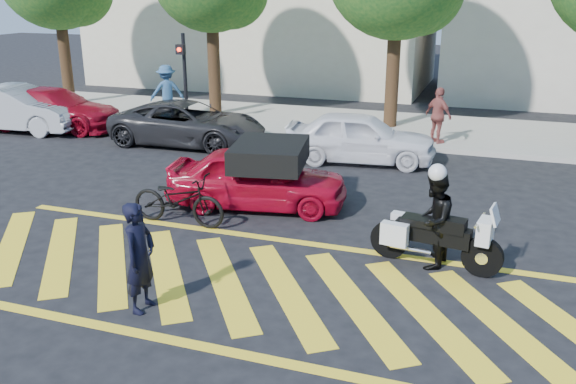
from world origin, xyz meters
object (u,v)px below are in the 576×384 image
(bicycle, at_px, (178,199))
(parked_far_left, at_px, (17,109))
(police_motorcycle, at_px, (433,236))
(parked_mid_left, at_px, (188,123))
(officer_bike, at_px, (140,257))
(officer_moto, at_px, (434,220))
(red_convertible, at_px, (258,178))
(parked_left, at_px, (54,109))
(parked_mid_right, at_px, (360,137))

(bicycle, height_order, parked_far_left, parked_far_left)
(police_motorcycle, relative_size, parked_mid_left, 0.48)
(officer_bike, bearing_deg, officer_moto, -53.44)
(parked_far_left, xyz_separation_m, parked_mid_left, (6.29, 0.21, -0.09))
(bicycle, bearing_deg, red_convertible, -36.63)
(parked_left, height_order, parked_mid_right, parked_mid_right)
(parked_far_left, relative_size, parked_left, 0.96)
(officer_bike, xyz_separation_m, parked_left, (-9.44, 9.67, -0.16))
(officer_bike, height_order, parked_mid_right, officer_bike)
(officer_moto, height_order, parked_mid_left, officer_moto)
(bicycle, relative_size, parked_mid_left, 0.43)
(bicycle, relative_size, parked_left, 0.43)
(bicycle, height_order, parked_left, parked_left)
(police_motorcycle, bearing_deg, red_convertible, 164.72)
(red_convertible, height_order, parked_mid_right, parked_mid_right)
(red_convertible, xyz_separation_m, parked_left, (-9.40, 4.91, 0.03))
(officer_bike, relative_size, parked_left, 0.36)
(red_convertible, height_order, parked_mid_left, red_convertible)
(parked_far_left, xyz_separation_m, parked_left, (0.99, 0.61, -0.06))
(police_motorcycle, distance_m, red_convertible, 4.37)
(officer_bike, bearing_deg, parked_mid_left, 23.65)
(parked_mid_left, height_order, parked_mid_right, parked_mid_right)
(police_motorcycle, xyz_separation_m, parked_far_left, (-14.37, 6.10, 0.20))
(bicycle, distance_m, officer_moto, 5.12)
(bicycle, relative_size, officer_moto, 1.19)
(parked_left, xyz_separation_m, parked_mid_right, (10.70, -0.61, 0.01))
(police_motorcycle, xyz_separation_m, parked_mid_left, (-8.08, 6.31, 0.11))
(police_motorcycle, xyz_separation_m, officer_moto, (-0.02, -0.01, 0.30))
(officer_bike, bearing_deg, parked_left, 43.90)
(officer_bike, xyz_separation_m, parked_mid_right, (1.26, 9.06, -0.15))
(officer_bike, height_order, police_motorcycle, officer_bike)
(parked_mid_left, bearing_deg, parked_left, 84.53)
(police_motorcycle, height_order, parked_left, parked_left)
(bicycle, bearing_deg, parked_left, 52.63)
(parked_far_left, height_order, parked_mid_right, parked_far_left)
(parked_mid_left, xyz_separation_m, parked_mid_right, (5.40, -0.21, 0.04))
(red_convertible, distance_m, parked_far_left, 11.24)
(police_motorcycle, xyz_separation_m, parked_left, (-13.38, 6.71, 0.14))
(bicycle, distance_m, parked_mid_right, 6.29)
(officer_moto, bearing_deg, parked_mid_right, -147.41)
(officer_moto, distance_m, parked_left, 14.96)
(police_motorcycle, relative_size, parked_far_left, 0.50)
(red_convertible, relative_size, parked_mid_right, 0.95)
(officer_moto, distance_m, red_convertible, 4.36)
(parked_left, bearing_deg, bicycle, -131.40)
(parked_left, relative_size, parked_mid_right, 1.16)
(officer_bike, relative_size, parked_far_left, 0.37)
(officer_bike, height_order, bicycle, officer_bike)
(bicycle, height_order, parked_mid_right, parked_mid_right)
(bicycle, distance_m, police_motorcycle, 5.12)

